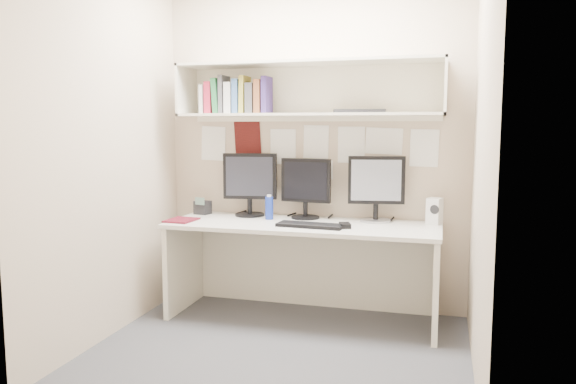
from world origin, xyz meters
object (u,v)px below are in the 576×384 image
(desk, at_px, (303,271))
(keyboard, at_px, (310,225))
(speaker, at_px, (435,211))
(monitor_right, at_px, (376,186))
(maroon_notebook, at_px, (181,220))
(monitor_center, at_px, (306,186))
(desk_phone, at_px, (203,207))
(monitor_left, at_px, (250,182))

(desk, height_order, keyboard, keyboard)
(keyboard, distance_m, speaker, 0.92)
(monitor_right, bearing_deg, maroon_notebook, -174.68)
(speaker, bearing_deg, monitor_right, -159.96)
(monitor_center, relative_size, keyboard, 0.98)
(keyboard, height_order, desk_phone, desk_phone)
(monitor_left, relative_size, monitor_right, 1.02)
(monitor_left, bearing_deg, desk_phone, 174.59)
(monitor_right, height_order, desk_phone, monitor_right)
(keyboard, bearing_deg, desk, 127.99)
(speaker, height_order, maroon_notebook, speaker)
(desk, height_order, monitor_center, monitor_center)
(maroon_notebook, bearing_deg, speaker, 15.01)
(monitor_right, distance_m, desk_phone, 1.42)
(desk_phone, bearing_deg, speaker, 13.08)
(desk, distance_m, keyboard, 0.41)
(monitor_left, height_order, keyboard, monitor_left)
(desk, relative_size, monitor_right, 4.07)
(desk, relative_size, desk_phone, 14.11)
(maroon_notebook, bearing_deg, keyboard, 4.76)
(keyboard, bearing_deg, monitor_center, 113.90)
(monitor_center, xyz_separation_m, maroon_notebook, (-0.87, -0.38, -0.25))
(monitor_center, height_order, keyboard, monitor_center)
(maroon_notebook, bearing_deg, monitor_left, 45.90)
(monitor_right, bearing_deg, speaker, -10.96)
(desk, bearing_deg, speaker, 12.54)
(monitor_right, distance_m, keyboard, 0.61)
(monitor_left, height_order, monitor_center, monitor_left)
(desk_phone, bearing_deg, maroon_notebook, -80.18)
(monitor_right, bearing_deg, keyboard, -148.99)
(monitor_center, relative_size, desk_phone, 3.28)
(monitor_center, bearing_deg, monitor_right, 7.13)
(speaker, xyz_separation_m, maroon_notebook, (-1.85, -0.37, -0.09))
(speaker, bearing_deg, maroon_notebook, -147.34)
(monitor_left, distance_m, maroon_notebook, 0.62)
(desk, height_order, monitor_right, monitor_right)
(monitor_left, height_order, desk_phone, monitor_left)
(monitor_right, distance_m, speaker, 0.46)
(monitor_center, distance_m, desk_phone, 0.88)
(monitor_left, xyz_separation_m, desk_phone, (-0.40, -0.03, -0.21))
(keyboard, xyz_separation_m, desk_phone, (-0.98, 0.33, 0.04))
(monitor_left, bearing_deg, desk, -33.32)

